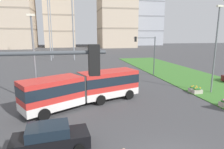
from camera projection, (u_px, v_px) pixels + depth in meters
The scene contains 12 objects.
articulated_bus at pixel (85, 88), 18.86m from camera, with size 11.73×7.00×3.00m.
car_black_sedan at pixel (51, 138), 11.43m from camera, with size 4.53×2.31×1.58m.
flower_planter_3 at pixel (197, 91), 22.31m from camera, with size 1.10×0.56×0.74m.
flower_planter_4 at pixel (194, 89), 22.98m from camera, with size 1.10×0.56×0.74m.
traffic_light_near_left at pixel (21, 128), 4.97m from camera, with size 3.26×0.28×6.48m.
traffic_light_far_right at pixel (148, 49), 31.80m from camera, with size 3.73×0.28×6.40m.
streetlight_left at pixel (34, 56), 18.31m from camera, with size 0.70×0.28×8.56m.
streetlight_median at pixel (216, 47), 21.80m from camera, with size 0.70×0.28×9.83m.
apartment_tower_west at pixel (14, 0), 92.21m from camera, with size 16.71×18.49×45.07m.
apartment_tower_westcentre at pixel (59, 9), 105.68m from camera, with size 15.71×18.06×40.53m.
apartment_tower_centre at pixel (116, 11), 102.40m from camera, with size 18.33×18.94×37.63m.
apartment_tower_eastcentre at pixel (145, 10), 123.61m from camera, with size 20.11×15.01×43.45m.
Camera 1 is at (-5.23, -7.98, 6.73)m, focal length 31.22 mm.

